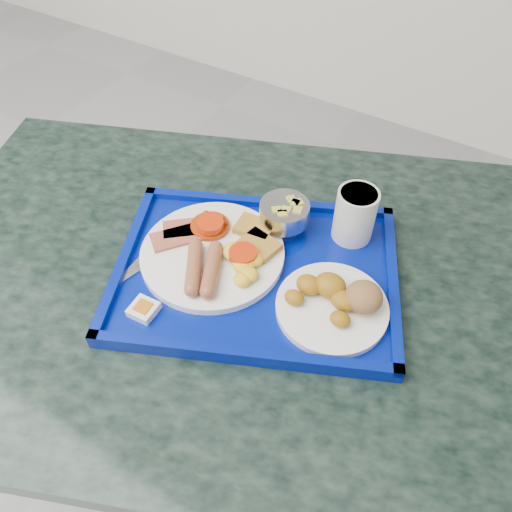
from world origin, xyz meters
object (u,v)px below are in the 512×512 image
Objects in this scene: fruit_bowl at (285,213)px; main_plate at (218,252)px; table at (240,333)px; juice_cup at (355,213)px; bread_plate at (337,301)px; tray at (256,273)px.

main_plate is at bearing -118.25° from fruit_bowl.
juice_cup is (0.14, 0.19, 0.27)m from table.
fruit_bowl reaches higher than table.
main_plate is 0.26m from juice_cup.
bread_plate reaches higher than table.
table is 2.41× the size of tray.
tray is 3.20× the size of bread_plate.
main_plate reaches higher than table.
tray is at bearing -122.69° from juice_cup.
fruit_bowl is at bearing -155.72° from juice_cup.
main_plate is (-0.04, 0.00, 0.23)m from table.
main_plate is at bearing -173.45° from tray.
bread_plate reaches higher than tray.
table is 7.70× the size of bread_plate.
juice_cup is at bearing 52.51° from table.
table is 0.24m from main_plate.
tray is 0.08m from main_plate.
juice_cup reaches higher than fruit_bowl.
bread_plate is at bearing -0.37° from tray.
juice_cup is at bearing 105.60° from bread_plate.
bread_plate is (0.19, 0.01, 0.24)m from table.
juice_cup reaches higher than bread_plate.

